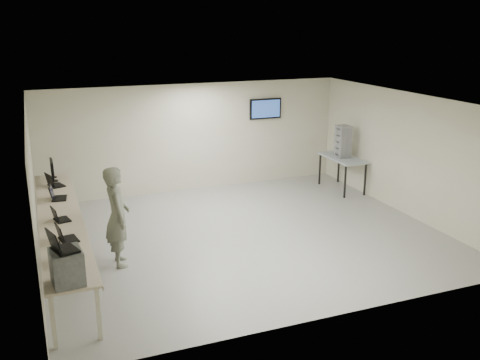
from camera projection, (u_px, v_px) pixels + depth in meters
name	position (u px, v px, depth m)	size (l,w,h in m)	color
room	(244.00, 169.00, 10.89)	(8.01, 7.01, 2.81)	#9B9B8A
workbench	(61.00, 220.00, 9.75)	(0.76, 6.00, 0.90)	beige
equipment_box	(67.00, 267.00, 7.18)	(0.40, 0.46, 0.48)	slate
laptop_on_box	(60.00, 246.00, 7.07)	(0.42, 0.45, 0.30)	black
laptop_0	(67.00, 257.00, 7.88)	(0.33, 0.38, 0.27)	black
laptop_1	(65.00, 236.00, 8.63)	(0.37, 0.41, 0.29)	black
laptop_2	(59.00, 217.00, 9.49)	(0.34, 0.38, 0.26)	black
laptop_3	(56.00, 196.00, 10.64)	(0.36, 0.41, 0.30)	black
laptop_4	(53.00, 183.00, 11.48)	(0.42, 0.44, 0.29)	black
monitor_near	(52.00, 169.00, 11.78)	(0.21, 0.47, 0.47)	black
monitor_far	(52.00, 167.00, 12.07)	(0.19, 0.43, 0.42)	black
soldier	(117.00, 217.00, 9.63)	(0.68, 0.44, 1.86)	#62674D
side_table	(343.00, 160.00, 14.04)	(0.69, 1.48, 0.89)	#99A2A8
storage_bins	(343.00, 142.00, 13.89)	(0.32, 0.35, 0.84)	gray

